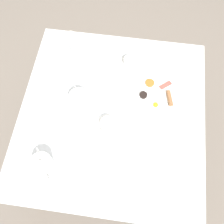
{
  "coord_description": "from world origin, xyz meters",
  "views": [
    {
      "loc": [
        -0.09,
        0.63,
        2.17
      ],
      "look_at": [
        0.0,
        0.0,
        0.77
      ],
      "focal_mm": 42.0,
      "sensor_mm": 36.0,
      "label": 1
    }
  ],
  "objects": [
    {
      "name": "teacup_with_saucer_right",
      "position": [
        -0.07,
        -0.36,
        0.78
      ],
      "size": [
        0.15,
        0.15,
        0.06
      ],
      "color": "white",
      "rests_on": "table"
    },
    {
      "name": "teapot_near",
      "position": [
        0.2,
        -0.04,
        0.8
      ],
      "size": [
        0.11,
        0.18,
        0.12
      ],
      "rotation": [
        0.0,
        0.0,
        5.19
      ],
      "color": "white",
      "rests_on": "table"
    },
    {
      "name": "teapot_far",
      "position": [
        0.32,
        0.36,
        0.8
      ],
      "size": [
        0.12,
        0.18,
        0.12
      ],
      "rotation": [
        0.0,
        0.0,
        5.26
      ],
      "color": "white",
      "rests_on": "table"
    },
    {
      "name": "knife_by_plate",
      "position": [
        -0.39,
        0.44,
        0.76
      ],
      "size": [
        0.12,
        0.18,
        0.0
      ],
      "rotation": [
        0.0,
        0.0,
        3.71
      ],
      "color": "silver",
      "rests_on": "table"
    },
    {
      "name": "spoon_for_tea",
      "position": [
        0.12,
        -0.45,
        0.76
      ],
      "size": [
        0.02,
        0.16,
        0.0
      ],
      "rotation": [
        0.0,
        0.0,
        3.17
      ],
      "color": "silver",
      "rests_on": "table"
    },
    {
      "name": "table",
      "position": [
        0.0,
        0.0,
        0.69
      ],
      "size": [
        1.09,
        1.16,
        0.75
      ],
      "color": "silver",
      "rests_on": "ground_plane"
    },
    {
      "name": "water_glass_tall",
      "position": [
        0.27,
        -0.36,
        0.82
      ],
      "size": [
        0.07,
        0.07,
        0.14
      ],
      "color": "white",
      "rests_on": "table"
    },
    {
      "name": "napkin_folded",
      "position": [
        0.05,
        0.29,
        0.76
      ],
      "size": [
        0.13,
        0.1,
        0.01
      ],
      "rotation": [
        0.0,
        0.0,
        0.07
      ],
      "color": "white",
      "rests_on": "table"
    },
    {
      "name": "ground_plane",
      "position": [
        0.0,
        0.0,
        0.0
      ],
      "size": [
        8.0,
        8.0,
        0.0
      ],
      "primitive_type": "plane",
      "color": "#70665B"
    },
    {
      "name": "breakfast_plate",
      "position": [
        -0.25,
        -0.16,
        0.76
      ],
      "size": [
        0.32,
        0.32,
        0.04
      ],
      "color": "white",
      "rests_on": "table"
    },
    {
      "name": "teacup_with_saucer_left",
      "position": [
        0.01,
        0.09,
        0.78
      ],
      "size": [
        0.15,
        0.15,
        0.06
      ],
      "color": "white",
      "rests_on": "table"
    },
    {
      "name": "creamer_jug",
      "position": [
        0.35,
        -0.5,
        0.78
      ],
      "size": [
        0.08,
        0.05,
        0.06
      ],
      "color": "white",
      "rests_on": "table"
    },
    {
      "name": "fork_by_plate",
      "position": [
        -0.34,
        0.1,
        0.76
      ],
      "size": [
        0.08,
        0.17,
        0.0
      ],
      "rotation": [
        0.0,
        0.0,
        0.4
      ],
      "color": "silver",
      "rests_on": "table"
    }
  ]
}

